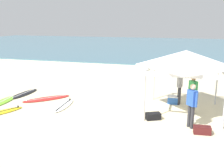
% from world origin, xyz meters
% --- Properties ---
extents(ground_plane, '(80.00, 80.00, 0.00)m').
position_xyz_m(ground_plane, '(0.00, 0.00, 0.00)').
color(ground_plane, beige).
extents(sea, '(80.00, 36.00, 0.10)m').
position_xyz_m(sea, '(0.00, 30.86, 0.05)').
color(sea, teal).
rests_on(sea, ground).
extents(canopy_tent, '(3.11, 3.11, 2.75)m').
position_xyz_m(canopy_tent, '(2.74, 1.34, 2.39)').
color(canopy_tent, '#B7B7BC').
rests_on(canopy_tent, ground).
extents(surfboard_white, '(0.63, 2.01, 0.19)m').
position_xyz_m(surfboard_white, '(-2.71, 0.60, 0.04)').
color(surfboard_white, white).
rests_on(surfboard_white, ground).
extents(surfboard_yellow, '(1.31, 1.94, 0.19)m').
position_xyz_m(surfboard_yellow, '(-4.93, -0.97, 0.04)').
color(surfboard_yellow, yellow).
rests_on(surfboard_yellow, ground).
extents(surfboard_black, '(0.73, 2.20, 0.19)m').
position_xyz_m(surfboard_black, '(-5.71, 1.84, 0.04)').
color(surfboard_black, black).
rests_on(surfboard_black, ground).
extents(surfboard_red, '(2.19, 2.19, 0.19)m').
position_xyz_m(surfboard_red, '(-4.06, 1.37, 0.04)').
color(surfboard_red, red).
rests_on(surfboard_red, ground).
extents(surfboard_lime, '(0.70, 2.22, 0.19)m').
position_xyz_m(surfboard_lime, '(-5.90, 0.30, 0.04)').
color(surfboard_lime, '#7AD12D').
rests_on(surfboard_lime, ground).
extents(person_blue, '(0.40, 0.45, 1.71)m').
position_xyz_m(person_blue, '(3.06, -0.38, 0.99)').
color(person_blue, '#2D2D33').
rests_on(person_blue, ground).
extents(person_green, '(0.38, 0.47, 1.71)m').
position_xyz_m(person_green, '(3.12, 1.16, 0.99)').
color(person_green, black).
rests_on(person_green, ground).
extents(person_grey, '(0.27, 0.55, 1.71)m').
position_xyz_m(person_grey, '(2.55, 2.41, 0.99)').
color(person_grey, '#2D2D33').
rests_on(person_grey, ground).
extents(gear_bag_near_tent, '(0.68, 0.55, 0.28)m').
position_xyz_m(gear_bag_near_tent, '(1.60, 0.07, 0.14)').
color(gear_bag_near_tent, black).
rests_on(gear_bag_near_tent, ground).
extents(gear_bag_by_pole, '(0.63, 0.37, 0.28)m').
position_xyz_m(gear_bag_by_pole, '(3.48, -0.84, 0.14)').
color(gear_bag_by_pole, '#4C1919').
rests_on(gear_bag_by_pole, ground).
extents(cooler_box, '(0.50, 0.36, 0.39)m').
position_xyz_m(cooler_box, '(2.26, 2.42, 0.20)').
color(cooler_box, '#2D60B7').
rests_on(cooler_box, ground).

